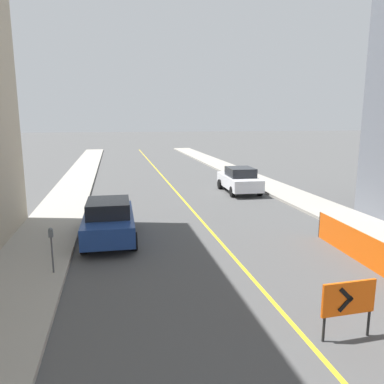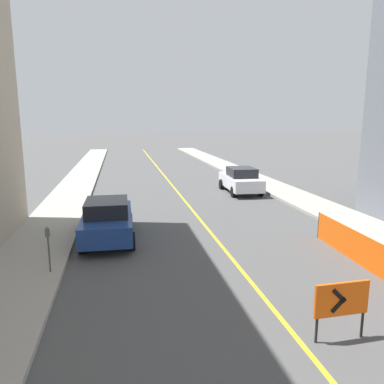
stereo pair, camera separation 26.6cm
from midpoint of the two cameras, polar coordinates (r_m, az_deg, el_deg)
lane_stripe at (r=23.75m, az=-2.75°, el=0.05°), size 0.12×68.49×0.01m
sidewalk_left at (r=23.63m, az=-18.52°, el=-0.41°), size 2.43×68.49×0.14m
sidewalk_right at (r=25.56m, az=11.79°, el=0.76°), size 2.43×68.49×0.14m
arrow_barricade_primary at (r=8.57m, az=21.90°, el=-15.00°), size 1.23×0.11×1.27m
safety_mesh_fence at (r=12.48m, az=25.97°, el=-8.93°), size 0.37×7.14×1.00m
parked_car_curb_near at (r=14.48m, az=-13.06°, el=-4.17°), size 1.94×4.32×1.59m
parked_car_curb_mid at (r=23.57m, az=6.91°, el=1.86°), size 1.96×4.36×1.59m
parking_meter_near_curb at (r=11.56m, az=-21.28°, el=-6.99°), size 0.12×0.11×1.35m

